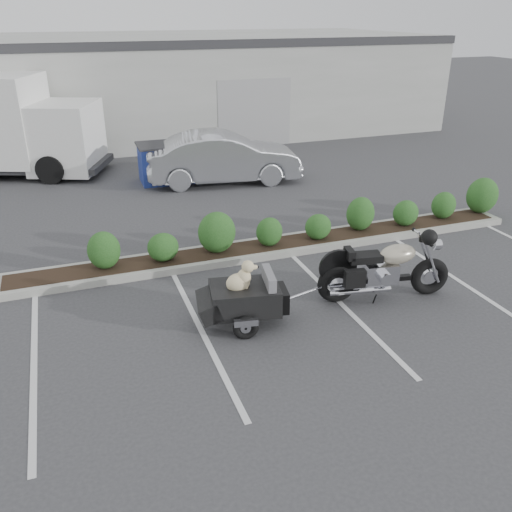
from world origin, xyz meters
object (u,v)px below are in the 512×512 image
object	(u,v)px
motorcycle	(385,270)
pet_trailer	(244,297)
dumpster	(168,162)
sedan	(223,158)

from	to	relation	value
motorcycle	pet_trailer	size ratio (longest dim) A/B	1.23
pet_trailer	dumpster	size ratio (longest dim) A/B	1.12
sedan	dumpster	distance (m)	1.78
motorcycle	pet_trailer	bearing A→B (deg)	-170.25
motorcycle	sedan	size ratio (longest dim) A/B	0.54
pet_trailer	dumpster	bearing A→B (deg)	97.02
sedan	dumpster	xyz separation A→B (m)	(-1.62, 0.73, -0.17)
pet_trailer	sedan	size ratio (longest dim) A/B	0.44
pet_trailer	motorcycle	bearing A→B (deg)	9.75
dumpster	motorcycle	bearing A→B (deg)	-74.63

